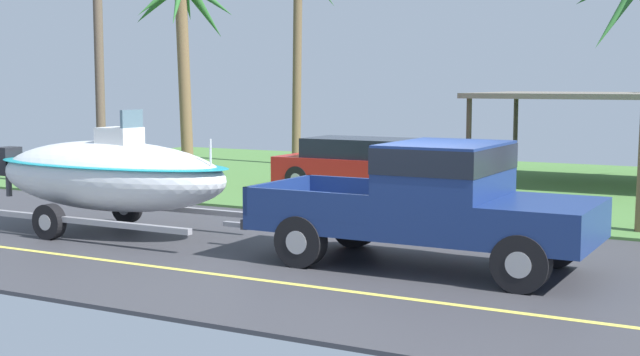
% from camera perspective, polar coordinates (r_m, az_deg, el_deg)
% --- Properties ---
extents(ground, '(36.00, 22.00, 0.11)m').
position_cam_1_polar(ground, '(21.39, 14.49, -1.55)').
color(ground, '#38383D').
extents(pickup_truck_towing, '(5.43, 2.16, 1.92)m').
position_cam_1_polar(pickup_truck_towing, '(13.34, 8.02, -1.40)').
color(pickup_truck_towing, navy).
rests_on(pickup_truck_towing, ground).
extents(boat_on_trailer, '(6.35, 2.32, 2.32)m').
position_cam_1_polar(boat_on_trailer, '(16.82, -13.56, 0.19)').
color(boat_on_trailer, gray).
rests_on(boat_on_trailer, ground).
extents(parked_sedan_far, '(4.79, 1.84, 1.38)m').
position_cam_1_polar(parked_sedan_far, '(22.65, 2.98, 0.81)').
color(parked_sedan_far, '#B21E19').
rests_on(parked_sedan_far, ground).
extents(carport_awning, '(7.70, 4.87, 2.53)m').
position_cam_1_polar(carport_awning, '(24.79, 19.29, 4.99)').
color(carport_awning, '#4C4238').
rests_on(carport_awning, ground).
extents(palm_tree_near_left, '(3.22, 2.54, 7.16)m').
position_cam_1_polar(palm_tree_near_left, '(29.73, -1.58, 11.39)').
color(palm_tree_near_left, brown).
rests_on(palm_tree_near_left, ground).
extents(palm_tree_far_left, '(3.39, 3.04, 5.94)m').
position_cam_1_polar(palm_tree_far_left, '(24.91, -8.83, 9.92)').
color(palm_tree_far_left, brown).
rests_on(palm_tree_far_left, ground).
extents(utility_pole, '(0.24, 1.80, 8.83)m').
position_cam_1_polar(utility_pole, '(23.55, -14.25, 10.33)').
color(utility_pole, brown).
rests_on(utility_pole, ground).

